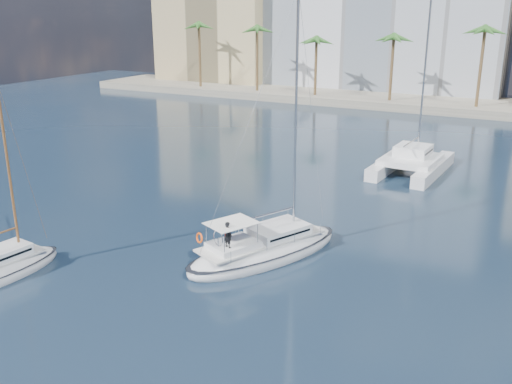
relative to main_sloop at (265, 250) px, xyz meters
The scene contains 9 objects.
ground 2.80m from the main_sloop, behind, with size 160.00×160.00×0.00m, color black.
quay 60.93m from the main_sloop, 92.58° to the left, with size 120.00×14.00×1.20m, color gray.
building_modern 75.56m from the main_sloop, 101.44° to the left, with size 42.00×16.00×28.00m, color silver.
building_tan_left 82.79m from the main_sloop, 123.01° to the left, with size 22.00×14.00×22.00m, color tan.
palm_left 68.41m from the main_sloop, 122.87° to the left, with size 3.60×3.60×12.30m.
palm_centre 57.77m from the main_sloop, 92.77° to the left, with size 3.60×3.60×12.30m.
main_sloop is the anchor object (origin of this frame).
catamaran 23.34m from the main_sloop, 81.92° to the left, with size 5.79×10.74×15.47m.
seagull 4.38m from the main_sloop, 134.53° to the left, with size 1.02×0.44×0.19m.
Camera 1 is at (17.14, -27.99, 14.39)m, focal length 40.00 mm.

